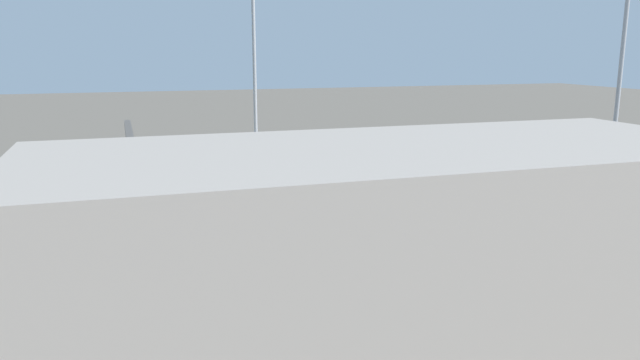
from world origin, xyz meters
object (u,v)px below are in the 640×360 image
at_px(signal_gantry, 130,147).
at_px(light_mast_1, 623,44).
at_px(light_mast_2, 254,40).
at_px(maintenance_shed, 395,243).
at_px(train_on_track_1, 193,184).
at_px(train_on_track_0, 384,165).
at_px(train_on_track_4, 306,211).

bearing_deg(signal_gantry, light_mast_1, 165.50).
bearing_deg(light_mast_2, maintenance_shed, 88.09).
height_order(signal_gantry, maintenance_shed, maintenance_shed).
bearing_deg(light_mast_1, maintenance_shed, 29.54).
bearing_deg(train_on_track_1, train_on_track_0, -168.91).
distance_m(train_on_track_4, maintenance_shed, 21.83).
bearing_deg(signal_gantry, train_on_track_1, -142.44).
height_order(train_on_track_4, light_mast_1, light_mast_1).
distance_m(signal_gantry, maintenance_shed, 34.58).
height_order(light_mast_1, maintenance_shed, light_mast_1).
relative_size(train_on_track_4, light_mast_2, 0.35).
distance_m(train_on_track_1, light_mast_1, 47.45).
relative_size(train_on_track_0, light_mast_1, 2.60).
bearing_deg(train_on_track_1, train_on_track_4, 119.90).
xyz_separation_m(train_on_track_1, light_mast_2, (-9.18, -8.89, 15.89)).
xyz_separation_m(train_on_track_1, light_mast_1, (-41.40, 17.39, 15.32)).
relative_size(train_on_track_4, signal_gantry, 0.40).
bearing_deg(train_on_track_1, signal_gantry, 37.56).
bearing_deg(train_on_track_4, maintenance_shed, 87.45).
relative_size(light_mast_1, signal_gantry, 1.10).
distance_m(train_on_track_1, signal_gantry, 9.75).
xyz_separation_m(train_on_track_1, train_on_track_0, (-25.50, -5.00, -0.14)).
bearing_deg(signal_gantry, maintenance_shed, 114.21).
height_order(train_on_track_4, maintenance_shed, maintenance_shed).
relative_size(train_on_track_0, maintenance_shed, 1.71).
bearing_deg(train_on_track_0, signal_gantry, 17.35).
relative_size(train_on_track_1, light_mast_1, 0.36).
bearing_deg(maintenance_shed, train_on_track_4, -92.55).
bearing_deg(light_mast_2, light_mast_1, 140.80).
relative_size(signal_gantry, maintenance_shed, 0.60).
distance_m(train_on_track_4, train_on_track_0, 26.17).
relative_size(train_on_track_1, signal_gantry, 0.40).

